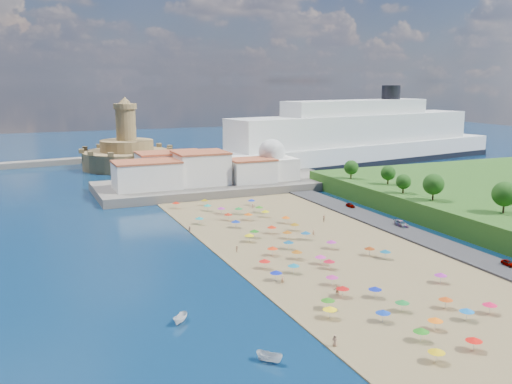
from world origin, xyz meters
name	(u,v)px	position (x,y,z in m)	size (l,w,h in m)	color
ground	(281,243)	(0.00, 0.00, 0.00)	(700.00, 700.00, 0.00)	#071938
terrace	(220,185)	(10.00, 73.00, 1.50)	(90.00, 36.00, 3.00)	#59544C
jetty	(141,176)	(-12.00, 108.00, 1.20)	(18.00, 70.00, 2.40)	#59544C
waterfront_buildings	(185,170)	(-3.05, 73.64, 7.88)	(57.00, 29.00, 11.00)	silver
domed_building	(272,163)	(30.00, 71.00, 8.97)	(16.00, 16.00, 15.00)	silver
fortress	(127,154)	(-12.00, 138.00, 6.68)	(40.00, 40.00, 32.40)	#9C814E
cruise_ship	(356,141)	(91.67, 108.93, 11.04)	(172.17, 56.79, 37.28)	black
beach_parasols	(300,246)	(-0.30, -10.99, 2.15)	(32.63, 113.98, 2.20)	gray
beachgoers	(279,243)	(-2.23, -3.78, 1.15)	(39.65, 91.86, 1.86)	tan
moored_boats	(223,337)	(-31.63, -46.07, 0.79)	(11.89, 22.01, 1.61)	white
parked_cars	(405,225)	(36.00, -1.89, 1.38)	(2.30, 65.93, 1.44)	gray
hillside_trees	(464,192)	(50.84, -7.03, 10.23)	(15.02, 109.52, 8.24)	#382314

